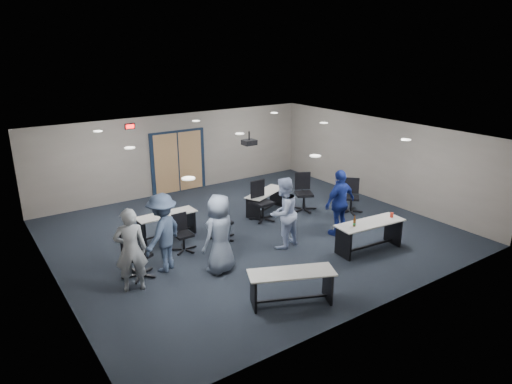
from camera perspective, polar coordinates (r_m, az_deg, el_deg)
floor at (r=12.57m, az=-0.68°, el=-5.10°), size 10.00×10.00×0.00m
back_wall at (r=15.91m, az=-9.79°, el=4.78°), size 10.00×0.04×2.70m
front_wall at (r=8.96m, az=15.63°, el=-6.39°), size 10.00×0.04×2.70m
left_wall at (r=10.36m, az=-24.40°, el=-4.00°), size 0.04×9.00×2.70m
right_wall at (r=15.35m, az=15.03°, el=3.93°), size 0.04×9.00×2.70m
ceiling at (r=11.77m, az=-0.73°, el=7.06°), size 10.00×9.00×0.04m
double_door at (r=15.95m, az=-9.68°, el=3.71°), size 2.00×0.07×2.20m
exit_sign at (r=15.06m, az=-15.49°, el=7.91°), size 0.32×0.07×0.18m
ceiling_projector at (r=12.40m, az=-0.85°, el=6.24°), size 0.35×0.32×0.37m
ceiling_can_lights at (r=11.98m, az=-1.40°, el=7.11°), size 6.24×5.74×0.02m
table_front_left at (r=9.20m, az=4.44°, el=-11.14°), size 1.80×1.22×0.70m
table_front_right at (r=11.71m, az=13.99°, el=-4.73°), size 1.89×0.79×1.02m
table_back_left at (r=12.38m, az=-11.09°, el=-3.61°), size 1.62×0.57×0.65m
table_back_right at (r=13.93m, az=1.19°, el=-0.79°), size 1.67×1.13×0.64m
chair_back_a at (r=11.48m, az=-9.07°, el=-5.12°), size 0.60×0.60×0.94m
chair_back_b at (r=12.00m, az=-4.32°, el=-3.61°), size 0.70×0.70×1.05m
chair_back_c at (r=13.25m, az=0.85°, el=-1.16°), size 0.78×0.78×1.16m
chair_back_d at (r=14.10m, az=6.02°, el=-0.05°), size 0.98×0.98×1.16m
chair_loose_left at (r=10.43m, az=-14.59°, el=-7.52°), size 0.91×0.91×1.10m
chair_loose_right at (r=14.17m, az=11.84°, el=-0.51°), size 0.93×0.93×1.04m
person_gray at (r=9.80m, az=-15.39°, el=-6.99°), size 0.77×0.62×1.83m
person_plaid at (r=10.23m, az=-4.57°, el=-5.24°), size 1.03×0.83×1.83m
person_lightblue at (r=11.43m, az=3.42°, el=-2.63°), size 1.03×0.89×1.83m
person_navy at (r=12.36m, az=10.44°, el=-1.32°), size 1.10×0.53×1.81m
person_back at (r=10.47m, az=-11.58°, el=-5.01°), size 1.36×1.22×1.83m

